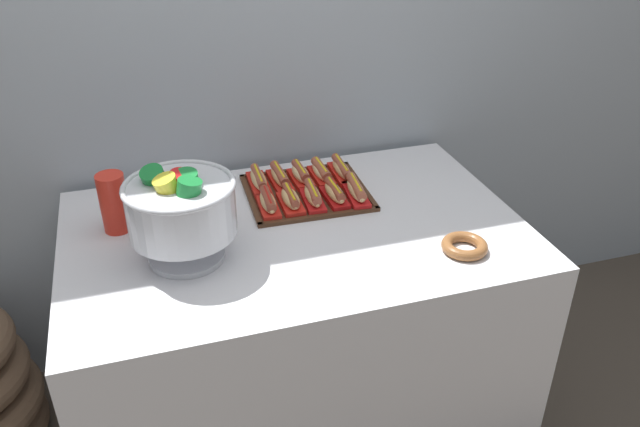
% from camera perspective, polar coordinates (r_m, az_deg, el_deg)
% --- Properties ---
extents(ground_plane, '(10.00, 10.00, 0.00)m').
position_cam_1_polar(ground_plane, '(2.52, -1.86, -16.92)').
color(ground_plane, '#4C4238').
extents(back_wall, '(6.00, 0.10, 2.60)m').
position_cam_1_polar(back_wall, '(2.31, -6.18, 16.32)').
color(back_wall, '#9EA8B2').
rests_on(back_wall, ground_plane).
extents(buffet_table, '(1.42, 0.91, 0.80)m').
position_cam_1_polar(buffet_table, '(2.23, -2.04, -9.57)').
color(buffet_table, silver).
rests_on(buffet_table, ground_plane).
extents(serving_tray, '(0.42, 0.37, 0.01)m').
position_cam_1_polar(serving_tray, '(2.20, -1.19, 1.85)').
color(serving_tray, '#472B19').
rests_on(serving_tray, buffet_table).
extents(hot_dog_0, '(0.07, 0.16, 0.06)m').
position_cam_1_polar(hot_dog_0, '(2.09, -4.63, 0.99)').
color(hot_dog_0, red).
rests_on(hot_dog_0, serving_tray).
extents(hot_dog_1, '(0.07, 0.16, 0.06)m').
position_cam_1_polar(hot_dog_1, '(2.10, -2.62, 1.26)').
color(hot_dog_1, red).
rests_on(hot_dog_1, serving_tray).
extents(hot_dog_2, '(0.07, 0.17, 0.06)m').
position_cam_1_polar(hot_dog_2, '(2.11, -0.64, 1.58)').
color(hot_dog_2, red).
rests_on(hot_dog_2, serving_tray).
extents(hot_dog_3, '(0.06, 0.16, 0.06)m').
position_cam_1_polar(hot_dog_3, '(2.13, 1.31, 1.81)').
color(hot_dog_3, '#B21414').
rests_on(hot_dog_3, serving_tray).
extents(hot_dog_4, '(0.07, 0.19, 0.06)m').
position_cam_1_polar(hot_dog_4, '(2.15, 3.22, 2.07)').
color(hot_dog_4, red).
rests_on(hot_dog_4, serving_tray).
extents(hot_dog_5, '(0.07, 0.18, 0.06)m').
position_cam_1_polar(hot_dog_5, '(2.23, -5.47, 2.96)').
color(hot_dog_5, red).
rests_on(hot_dog_5, serving_tray).
extents(hot_dog_6, '(0.06, 0.18, 0.06)m').
position_cam_1_polar(hot_dog_6, '(2.24, -3.58, 3.24)').
color(hot_dog_6, red).
rests_on(hot_dog_6, serving_tray).
extents(hot_dog_7, '(0.07, 0.15, 0.06)m').
position_cam_1_polar(hot_dog_7, '(2.26, -1.72, 3.49)').
color(hot_dog_7, red).
rests_on(hot_dog_7, serving_tray).
extents(hot_dog_8, '(0.06, 0.16, 0.06)m').
position_cam_1_polar(hot_dog_8, '(2.27, 0.12, 3.69)').
color(hot_dog_8, red).
rests_on(hot_dog_8, serving_tray).
extents(hot_dog_9, '(0.07, 0.18, 0.06)m').
position_cam_1_polar(hot_dog_9, '(2.29, 1.93, 3.90)').
color(hot_dog_9, red).
rests_on(hot_dog_9, serving_tray).
extents(punch_bowl, '(0.31, 0.31, 0.29)m').
position_cam_1_polar(punch_bowl, '(1.82, -12.23, 0.48)').
color(punch_bowl, silver).
rests_on(punch_bowl, buffet_table).
extents(cup_stack, '(0.08, 0.08, 0.19)m').
position_cam_1_polar(cup_stack, '(2.05, -17.83, 0.91)').
color(cup_stack, red).
rests_on(cup_stack, buffet_table).
extents(donut, '(0.14, 0.14, 0.03)m').
position_cam_1_polar(donut, '(1.94, 12.70, -2.83)').
color(donut, brown).
rests_on(donut, buffet_table).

